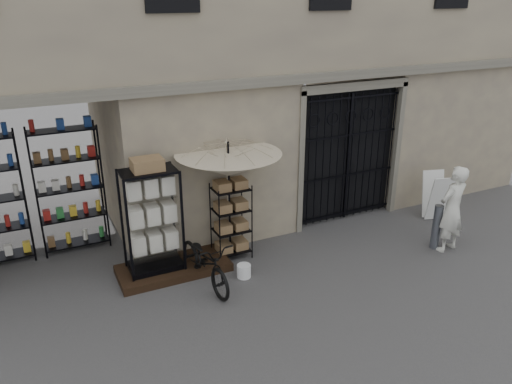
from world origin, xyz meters
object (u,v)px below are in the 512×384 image
easel_sign (436,196)px  steel_bollard (437,227)px  wire_rack (231,222)px  bicycle (206,284)px  white_bucket (244,271)px  shopkeeper (446,249)px  display_cabinet (153,226)px  market_umbrella (228,159)px

easel_sign → steel_bollard: bearing=-117.2°
wire_rack → steel_bollard: wire_rack is taller
bicycle → steel_bollard: bearing=-15.5°
white_bucket → steel_bollard: bearing=-9.3°
wire_rack → white_bucket: 1.01m
white_bucket → shopkeeper: bearing=-11.1°
white_bucket → bicycle: bicycle is taller
display_cabinet → easel_sign: 6.33m
wire_rack → market_umbrella: (-0.02, 0.01, 1.26)m
bicycle → display_cabinet: bearing=129.8°
white_bucket → wire_rack: bearing=82.4°
steel_bollard → easel_sign: (1.02, 1.06, 0.09)m
wire_rack → market_umbrella: size_ratio=0.54×
wire_rack → easel_sign: bearing=-26.3°
wire_rack → bicycle: (-0.80, -0.72, -0.73)m
wire_rack → shopkeeper: (3.95, -1.60, -0.73)m
display_cabinet → easel_sign: size_ratio=1.91×
white_bucket → shopkeeper: (4.06, -0.80, -0.12)m
wire_rack → white_bucket: size_ratio=5.94×
easel_sign → white_bucket: bearing=-158.4°
display_cabinet → market_umbrella: bearing=0.9°
market_umbrella → bicycle: (-0.78, -0.73, -1.99)m
easel_sign → market_umbrella: bearing=-168.0°
bicycle → white_bucket: bearing=-13.3°
market_umbrella → white_bucket: size_ratio=11.01×
bicycle → steel_bollard: steel_bollard is taller
market_umbrella → easel_sign: market_umbrella is taller
bicycle → easel_sign: (5.61, 0.34, 0.54)m
wire_rack → bicycle: size_ratio=0.87×
wire_rack → easel_sign: (4.80, -0.38, -0.18)m
wire_rack → steel_bollard: (3.78, -1.44, -0.27)m
display_cabinet → shopkeeper: (5.46, -1.55, -0.98)m
display_cabinet → steel_bollard: bearing=-16.4°
market_umbrella → easel_sign: bearing=-4.7°
display_cabinet → easel_sign: display_cabinet is taller
display_cabinet → shopkeeper: 5.76m
white_bucket → easel_sign: (4.91, 0.42, 0.42)m
shopkeeper → easel_sign: 1.58m
wire_rack → steel_bollard: size_ratio=1.62×
white_bucket → market_umbrella: bearing=84.2°
market_umbrella → shopkeeper: bearing=-22.1°
bicycle → steel_bollard: (4.59, -0.72, 0.46)m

